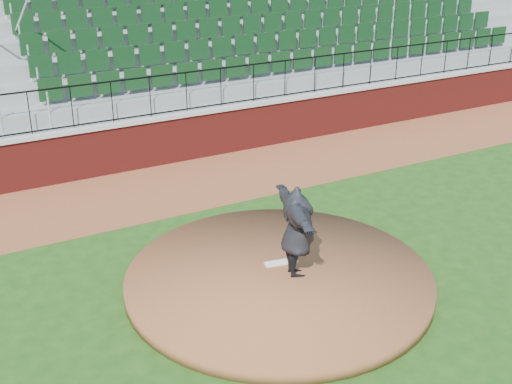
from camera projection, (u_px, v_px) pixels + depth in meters
ground at (297, 290)px, 11.75m from camera, size 90.00×90.00×0.00m
warning_track at (178, 185)px, 16.10m from camera, size 34.00×3.20×0.01m
field_wall at (153, 142)px, 17.15m from camera, size 34.00×0.35×1.20m
wall_cap at (152, 118)px, 16.90m from camera, size 34.00×0.45×0.10m
wall_railing at (150, 97)px, 16.68m from camera, size 34.00×0.05×1.00m
seating_stands at (115, 57)px, 18.68m from camera, size 34.00×5.10×4.60m
concourse_wall at (86, 25)px, 20.76m from camera, size 34.00×0.50×5.50m
pitchers_mound at (279, 280)px, 11.83m from camera, size 5.39×5.39×0.25m
pitching_rubber at (281, 262)px, 12.10m from camera, size 0.63×0.26×0.04m
pitcher at (298, 231)px, 11.42m from camera, size 1.12×2.13×1.67m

